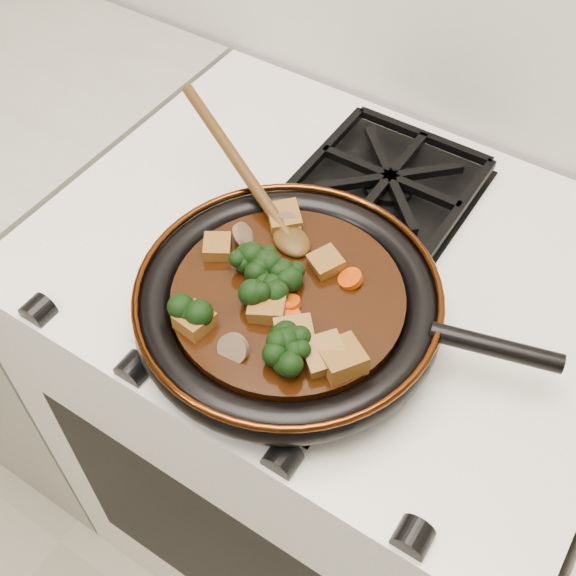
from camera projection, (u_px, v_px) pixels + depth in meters
The scene contains 30 objects.
stove at pixel (323, 421), 1.28m from camera, with size 0.76×0.60×0.90m, color white.
burner_grate_front at pixel (277, 320), 0.84m from camera, with size 0.23×0.23×0.03m, color black, non-canonical shape.
burner_grate_back at pixel (389, 182), 0.99m from camera, with size 0.23×0.23×0.03m, color black, non-canonical shape.
skillet at pixel (290, 303), 0.82m from camera, with size 0.47×0.35×0.05m.
braising_sauce at pixel (288, 300), 0.82m from camera, with size 0.27×0.27×0.02m, color black.
tofu_cube_0 at pixel (324, 355), 0.75m from camera, with size 0.04×0.04×0.02m, color brown.
tofu_cube_1 at pixel (195, 321), 0.78m from camera, with size 0.04×0.04×0.02m, color brown.
tofu_cube_2 at pixel (294, 336), 0.77m from camera, with size 0.04×0.04×0.02m, color brown.
tofu_cube_3 at pixel (268, 306), 0.79m from camera, with size 0.04×0.04×0.02m, color brown.
tofu_cube_4 at pixel (217, 247), 0.85m from camera, with size 0.03×0.03×0.02m, color brown.
tofu_cube_5 at pixel (341, 359), 0.75m from camera, with size 0.04×0.04×0.02m, color brown.
tofu_cube_6 at pixel (326, 263), 0.83m from camera, with size 0.03×0.03×0.02m, color brown.
tofu_cube_7 at pixel (284, 218), 0.88m from camera, with size 0.04×0.04×0.02m, color brown.
broccoli_floret_0 at pixel (287, 354), 0.75m from camera, with size 0.06×0.06×0.05m, color black, non-canonical shape.
broccoli_floret_1 at pixel (270, 272), 0.82m from camera, with size 0.06×0.06×0.05m, color black, non-canonical shape.
broccoli_floret_2 at pixel (251, 265), 0.82m from camera, with size 0.06×0.06×0.06m, color black, non-canonical shape.
broccoli_floret_3 at pixel (283, 275), 0.82m from camera, with size 0.06×0.06×0.05m, color black, non-canonical shape.
broccoli_floret_4 at pixel (291, 348), 0.75m from camera, with size 0.06×0.06×0.05m, color black, non-canonical shape.
broccoli_floret_5 at pixel (265, 299), 0.79m from camera, with size 0.06×0.06×0.06m, color black, non-canonical shape.
broccoli_floret_6 at pixel (268, 276), 0.81m from camera, with size 0.06×0.06×0.05m, color black, non-canonical shape.
broccoli_floret_7 at pixel (199, 308), 0.78m from camera, with size 0.06×0.06×0.05m, color black, non-canonical shape.
broccoli_floret_8 at pixel (261, 257), 0.83m from camera, with size 0.06×0.06×0.05m, color black, non-canonical shape.
carrot_coin_0 at pixel (350, 279), 0.82m from camera, with size 0.03×0.03×0.01m, color #BD3905.
carrot_coin_1 at pixel (341, 365), 0.75m from camera, with size 0.03×0.03×0.01m, color #BD3905.
carrot_coin_2 at pixel (287, 316), 0.79m from camera, with size 0.03×0.03×0.01m, color #BD3905.
carrot_coin_3 at pixel (289, 303), 0.80m from camera, with size 0.03×0.03×0.01m, color #BD3905.
mushroom_slice_0 at pixel (286, 227), 0.87m from camera, with size 0.04×0.04×0.01m, color brown.
mushroom_slice_1 at pixel (245, 236), 0.86m from camera, with size 0.04×0.04×0.01m, color brown.
mushroom_slice_2 at pixel (233, 349), 0.76m from camera, with size 0.03×0.03×0.01m, color brown.
wooden_spoon at pixel (258, 192), 0.88m from camera, with size 0.16×0.09×0.26m.
Camera 1 is at (0.28, 1.14, 1.60)m, focal length 45.00 mm.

